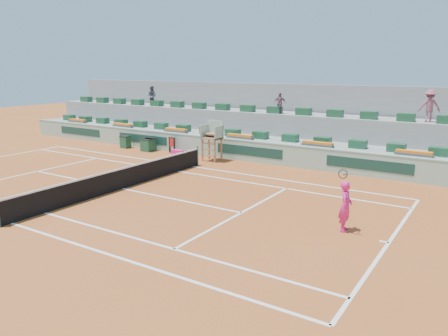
# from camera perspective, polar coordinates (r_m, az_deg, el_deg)

# --- Properties ---
(ground) EXTENTS (90.00, 90.00, 0.00)m
(ground) POSITION_cam_1_polar(r_m,az_deg,el_deg) (20.80, -13.12, -2.65)
(ground) COLOR #92461C
(ground) RESTS_ON ground
(seating_tier_lower) EXTENTS (36.00, 4.00, 1.20)m
(seating_tier_lower) POSITION_cam_1_polar(r_m,az_deg,el_deg) (28.95, 2.09, 3.27)
(seating_tier_lower) COLOR gray
(seating_tier_lower) RESTS_ON ground
(seating_tier_upper) EXTENTS (36.00, 2.40, 2.60)m
(seating_tier_upper) POSITION_cam_1_polar(r_m,az_deg,el_deg) (30.22, 3.65, 5.01)
(seating_tier_upper) COLOR gray
(seating_tier_upper) RESTS_ON ground
(stadium_back_wall) EXTENTS (36.00, 0.40, 4.40)m
(stadium_back_wall) POSITION_cam_1_polar(r_m,az_deg,el_deg) (31.51, 5.09, 6.96)
(stadium_back_wall) COLOR gray
(stadium_back_wall) RESTS_ON ground
(player_bag) EXTENTS (0.80, 0.36, 0.36)m
(player_bag) POSITION_cam_1_polar(r_m,az_deg,el_deg) (28.01, -6.07, 2.00)
(player_bag) COLOR #F01F83
(player_bag) RESTS_ON ground
(spectator_left) EXTENTS (0.85, 0.74, 1.51)m
(spectator_left) POSITION_cam_1_polar(r_m,az_deg,el_deg) (34.42, -9.41, 9.28)
(spectator_left) COLOR #464550
(spectator_left) RESTS_ON seating_tier_upper
(spectator_mid) EXTENTS (0.86, 0.55, 1.36)m
(spectator_mid) POSITION_cam_1_polar(r_m,az_deg,el_deg) (28.24, 7.32, 8.40)
(spectator_mid) COLOR #7D5361
(spectator_mid) RESTS_ON seating_tier_upper
(spectator_right) EXTENTS (1.29, 1.02, 1.74)m
(spectator_right) POSITION_cam_1_polar(r_m,az_deg,el_deg) (26.16, 25.25, 7.35)
(spectator_right) COLOR #944A5D
(spectator_right) RESTS_ON seating_tier_upper
(court_lines) EXTENTS (23.89, 11.09, 0.01)m
(court_lines) POSITION_cam_1_polar(r_m,az_deg,el_deg) (20.80, -13.12, -2.64)
(court_lines) COLOR white
(court_lines) RESTS_ON ground
(tennis_net) EXTENTS (0.10, 11.97, 1.10)m
(tennis_net) POSITION_cam_1_polar(r_m,az_deg,el_deg) (20.67, -13.19, -1.25)
(tennis_net) COLOR black
(tennis_net) RESTS_ON ground
(advertising_hoarding) EXTENTS (36.00, 0.34, 1.26)m
(advertising_hoarding) POSITION_cam_1_polar(r_m,az_deg,el_deg) (27.09, -0.25, 2.67)
(advertising_hoarding) COLOR #90B5A1
(advertising_hoarding) RESTS_ON ground
(umpire_chair) EXTENTS (1.10, 0.90, 2.40)m
(umpire_chair) POSITION_cam_1_polar(r_m,az_deg,el_deg) (26.13, -1.49, 4.31)
(umpire_chair) COLOR #945D38
(umpire_chair) RESTS_ON ground
(seat_row_lower) EXTENTS (32.90, 0.60, 0.44)m
(seat_row_lower) POSITION_cam_1_polar(r_m,az_deg,el_deg) (28.06, 1.16, 4.66)
(seat_row_lower) COLOR #184A2C
(seat_row_lower) RESTS_ON seating_tier_lower
(seat_row_upper) EXTENTS (32.90, 0.60, 0.44)m
(seat_row_upper) POSITION_cam_1_polar(r_m,az_deg,el_deg) (29.52, 3.12, 7.79)
(seat_row_upper) COLOR #184A2C
(seat_row_upper) RESTS_ON seating_tier_upper
(flower_planters) EXTENTS (26.80, 0.36, 0.28)m
(flower_planters) POSITION_cam_1_polar(r_m,az_deg,el_deg) (28.22, -2.30, 4.52)
(flower_planters) COLOR #4D4D4D
(flower_planters) RESTS_ON seating_tier_lower
(drink_cooler_a) EXTENTS (0.80, 0.69, 0.84)m
(drink_cooler_a) POSITION_cam_1_polar(r_m,az_deg,el_deg) (29.72, -9.96, 2.99)
(drink_cooler_a) COLOR #17462C
(drink_cooler_a) RESTS_ON ground
(drink_cooler_b) EXTENTS (0.71, 0.61, 0.84)m
(drink_cooler_b) POSITION_cam_1_polar(r_m,az_deg,el_deg) (29.88, -9.64, 3.05)
(drink_cooler_b) COLOR #17462C
(drink_cooler_b) RESTS_ON ground
(drink_cooler_c) EXTENTS (0.63, 0.55, 0.84)m
(drink_cooler_c) POSITION_cam_1_polar(r_m,az_deg,el_deg) (31.24, -12.76, 3.34)
(drink_cooler_c) COLOR #17462C
(drink_cooler_c) RESTS_ON ground
(towel_rack) EXTENTS (0.54, 0.09, 1.03)m
(towel_rack) POSITION_cam_1_polar(r_m,az_deg,el_deg) (28.86, -6.82, 3.16)
(towel_rack) COLOR black
(towel_rack) RESTS_ON ground
(tennis_player) EXTENTS (0.52, 0.91, 2.28)m
(tennis_player) POSITION_cam_1_polar(r_m,az_deg,el_deg) (15.47, 15.59, -4.81)
(tennis_player) COLOR #F01F83
(tennis_player) RESTS_ON ground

